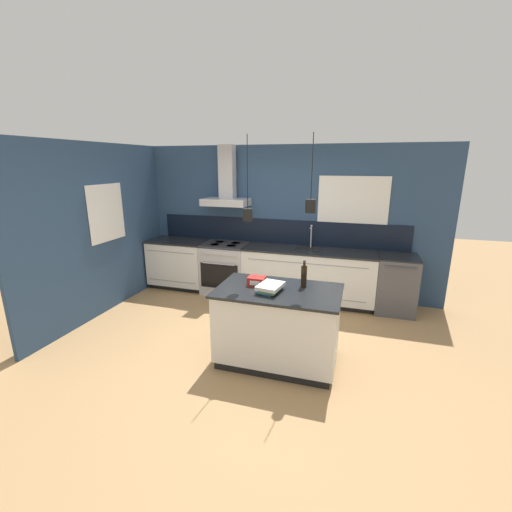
{
  "coord_description": "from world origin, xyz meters",
  "views": [
    {
      "loc": [
        1.38,
        -3.82,
        2.31
      ],
      "look_at": [
        0.03,
        0.57,
        1.05
      ],
      "focal_mm": 24.0,
      "sensor_mm": 36.0,
      "label": 1
    }
  ],
  "objects": [
    {
      "name": "red_supply_box",
      "position": [
        0.27,
        -0.19,
        0.96
      ],
      "size": [
        0.2,
        0.16,
        0.1
      ],
      "color": "red",
      "rests_on": "kitchen_island"
    },
    {
      "name": "bottle_on_island",
      "position": [
        0.81,
        -0.09,
        1.04
      ],
      "size": [
        0.07,
        0.07,
        0.32
      ],
      "color": "black",
      "rests_on": "kitchen_island"
    },
    {
      "name": "ground_plane",
      "position": [
        0.0,
        0.0,
        0.0
      ],
      "size": [
        16.0,
        16.0,
        0.0
      ],
      "primitive_type": "plane",
      "color": "#A87F51",
      "rests_on": "ground"
    },
    {
      "name": "counter_run_left",
      "position": [
        -1.82,
        1.69,
        0.46
      ],
      "size": [
        1.1,
        0.64,
        0.91
      ],
      "color": "black",
      "rests_on": "ground_plane"
    },
    {
      "name": "book_stack",
      "position": [
        0.48,
        -0.34,
        0.96
      ],
      "size": [
        0.29,
        0.36,
        0.09
      ],
      "color": "#335684",
      "rests_on": "kitchen_island"
    },
    {
      "name": "dishwasher",
      "position": [
        2.0,
        1.69,
        0.46
      ],
      "size": [
        0.59,
        0.65,
        0.91
      ],
      "color": "#4C4C51",
      "rests_on": "ground_plane"
    },
    {
      "name": "kitchen_island",
      "position": [
        0.55,
        -0.25,
        0.46
      ],
      "size": [
        1.41,
        0.87,
        0.91
      ],
      "color": "black",
      "rests_on": "ground_plane"
    },
    {
      "name": "oven_range",
      "position": [
        -0.88,
        1.69,
        0.46
      ],
      "size": [
        0.8,
        0.66,
        0.91
      ],
      "color": "#B5B5BA",
      "rests_on": "ground_plane"
    },
    {
      "name": "wall_left",
      "position": [
        -2.43,
        0.7,
        1.3
      ],
      "size": [
        0.08,
        3.8,
        2.6
      ],
      "color": "navy",
      "rests_on": "ground_plane"
    },
    {
      "name": "wall_back",
      "position": [
        -0.05,
        2.0,
        1.36
      ],
      "size": [
        5.6,
        2.34,
        2.6
      ],
      "color": "navy",
      "rests_on": "ground_plane"
    },
    {
      "name": "counter_run_sink",
      "position": [
        0.61,
        1.69,
        0.46
      ],
      "size": [
        2.21,
        0.64,
        1.3
      ],
      "color": "black",
      "rests_on": "ground_plane"
    }
  ]
}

